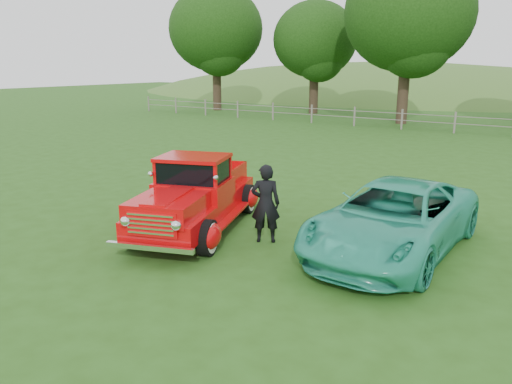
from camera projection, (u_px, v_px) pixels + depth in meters
The scene contains 9 objects.
ground at pixel (203, 253), 10.34m from camera, with size 140.00×140.00×0.00m, color #264E14.
distant_hills at pixel (487, 133), 61.51m from camera, with size 116.00×60.00×18.00m.
fence_line at pixel (455, 123), 27.88m from camera, with size 48.00×0.12×1.20m.
tree_far_west at pixel (216, 29), 40.40m from camera, with size 7.60×7.60×9.93m.
tree_mid_west at pixel (315, 40), 37.93m from camera, with size 6.40×6.40×8.46m.
tree_near_west at pixel (409, 14), 30.90m from camera, with size 8.00×8.00×10.42m.
red_pickup at pixel (195, 197), 11.67m from camera, with size 3.37×5.28×1.78m.
teal_sedan at pixel (394, 219), 10.26m from camera, with size 2.40×5.20×1.44m, color teal.
man at pixel (266, 204), 10.82m from camera, with size 0.64×0.42×1.74m, color black.
Camera 1 is at (6.31, -7.44, 3.83)m, focal length 35.00 mm.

